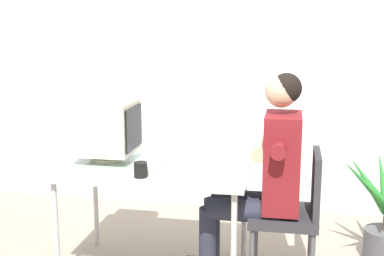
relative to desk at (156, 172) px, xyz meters
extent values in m
cube|color=silver|center=(0.30, 1.40, 0.81)|extent=(8.00, 0.10, 3.00)
cylinder|color=#B7B7BC|center=(-0.55, -0.34, -0.34)|extent=(0.04, 0.04, 0.70)
cylinder|color=#B7B7BC|center=(0.55, -0.34, -0.34)|extent=(0.04, 0.04, 0.70)
cylinder|color=#B7B7BC|center=(-0.55, 0.34, -0.34)|extent=(0.04, 0.04, 0.70)
cylinder|color=#B7B7BC|center=(0.55, 0.34, -0.34)|extent=(0.04, 0.04, 0.70)
cube|color=silver|center=(0.00, 0.00, 0.03)|extent=(1.22, 0.79, 0.04)
cylinder|color=beige|center=(-0.35, 0.05, 0.06)|extent=(0.22, 0.22, 0.02)
cylinder|color=beige|center=(-0.35, 0.05, 0.09)|extent=(0.06, 0.06, 0.04)
cube|color=beige|center=(-0.35, 0.05, 0.28)|extent=(0.37, 0.39, 0.34)
cube|color=black|center=(-0.16, 0.05, 0.28)|extent=(0.01, 0.33, 0.28)
cube|color=silver|center=(-0.02, -0.03, 0.06)|extent=(0.20, 0.45, 0.02)
cube|color=beige|center=(-0.02, -0.03, 0.08)|extent=(0.17, 0.40, 0.01)
cylinder|color=#4C4C51|center=(0.65, 0.19, -0.48)|extent=(0.03, 0.03, 0.42)
cylinder|color=#4C4C51|center=(1.01, 0.19, -0.48)|extent=(0.03, 0.03, 0.42)
cube|color=#2D2D33|center=(0.83, 0.01, -0.24)|extent=(0.42, 0.42, 0.06)
cube|color=#2D2D33|center=(1.02, 0.01, -0.02)|extent=(0.04, 0.38, 0.39)
cube|color=maroon|center=(0.81, 0.01, 0.11)|extent=(0.22, 0.37, 0.60)
sphere|color=tan|center=(0.79, 0.01, 0.55)|extent=(0.20, 0.20, 0.20)
sphere|color=black|center=(0.82, 0.01, 0.57)|extent=(0.19, 0.19, 0.19)
cylinder|color=#262838|center=(0.58, -0.08, -0.19)|extent=(0.45, 0.14, 0.14)
cylinder|color=#262838|center=(0.58, 0.10, -0.19)|extent=(0.45, 0.14, 0.14)
cylinder|color=#262838|center=(0.36, -0.08, -0.44)|extent=(0.11, 0.11, 0.50)
cylinder|color=#262838|center=(0.36, 0.10, -0.44)|extent=(0.11, 0.11, 0.50)
cylinder|color=maroon|center=(0.79, -0.20, 0.23)|extent=(0.09, 0.14, 0.09)
cylinder|color=maroon|center=(0.79, 0.23, 0.23)|extent=(0.09, 0.14, 0.09)
cylinder|color=tan|center=(0.67, 0.01, 0.18)|extent=(0.09, 0.37, 0.09)
cylinder|color=#4C4C51|center=(1.53, 0.44, -0.58)|extent=(0.28, 0.28, 0.23)
cone|color=#26712A|center=(1.51, 0.58, -0.15)|extent=(0.11, 0.39, 0.40)
cone|color=#26712A|center=(1.41, 0.54, -0.17)|extent=(0.34, 0.32, 0.40)
cone|color=#26712A|center=(1.39, 0.44, -0.15)|extent=(0.39, 0.08, 0.40)
cone|color=#26712A|center=(1.43, 0.32, -0.18)|extent=(0.30, 0.39, 0.37)
cylinder|color=black|center=(-0.01, -0.29, 0.10)|extent=(0.08, 0.08, 0.09)
torus|color=black|center=(-0.01, -0.24, 0.10)|extent=(0.06, 0.01, 0.06)
camera|label=1|loc=(0.85, -3.18, 0.96)|focal=49.07mm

